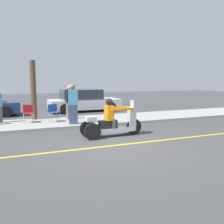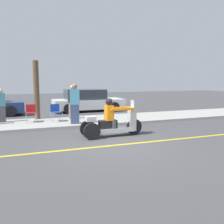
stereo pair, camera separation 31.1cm
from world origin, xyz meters
TOP-DOWN VIEW (x-y plane):
  - ground_plane at (0.00, 0.00)m, footprint 60.00×60.00m
  - lane_stripe at (0.46, 0.00)m, footprint 24.00×0.12m
  - sidewalk_strip at (0.00, 4.60)m, footprint 28.00×2.80m
  - motorcycle_trike at (0.45, 1.24)m, footprint 2.39×0.66m
  - spectator_by_tree at (-0.41, 3.73)m, footprint 0.48×0.35m
  - spectator_mid_group at (-0.20, 5.21)m, footprint 0.44×0.30m
  - folding_chair_curbside at (-1.13, 4.70)m, footprint 0.53×0.53m
  - folding_chair_set_back at (-2.26, 4.91)m, footprint 0.47×0.47m
  - parked_car_lot_right at (1.50, 8.71)m, footprint 4.64×2.08m
  - tree_trunk at (-1.91, 5.78)m, footprint 0.28×0.28m

SIDE VIEW (x-z plane):
  - ground_plane at x=0.00m, z-range 0.00..0.00m
  - lane_stripe at x=0.46m, z-range 0.00..0.01m
  - sidewalk_strip at x=0.00m, z-range 0.00..0.12m
  - motorcycle_trike at x=0.45m, z-range -0.20..1.23m
  - folding_chair_curbside at x=-1.13m, z-range 0.21..1.03m
  - folding_chair_set_back at x=-2.26m, z-range 0.21..1.03m
  - parked_car_lot_right at x=1.50m, z-range -0.04..1.41m
  - spectator_mid_group at x=-0.20m, z-range 0.09..1.81m
  - spectator_by_tree at x=-0.41m, z-range 0.09..1.90m
  - tree_trunk at x=-1.91m, z-range 0.12..3.05m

